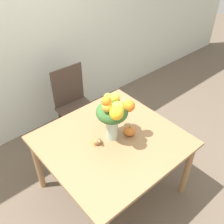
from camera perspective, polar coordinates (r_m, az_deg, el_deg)
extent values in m
plane|color=brown|center=(2.92, -0.06, -16.20)|extent=(12.00, 12.00, 0.00)
cube|color=silver|center=(3.10, -18.40, 17.13)|extent=(8.00, 0.06, 2.70)
cube|color=#9E754C|center=(2.38, -0.07, -6.32)|extent=(1.20, 1.14, 0.03)
cylinder|color=#9E754C|center=(2.73, 16.04, -11.96)|extent=(0.06, 0.06, 0.69)
cylinder|color=#9E754C|center=(2.77, -15.86, -10.90)|extent=(0.06, 0.06, 0.69)
cylinder|color=#9E754C|center=(3.17, 1.30, -1.53)|extent=(0.06, 0.06, 0.69)
cylinder|color=#B2CCBC|center=(2.32, 0.00, -3.34)|extent=(0.11, 0.11, 0.24)
cylinder|color=silver|center=(2.36, 0.00, -4.62)|extent=(0.10, 0.10, 0.09)
cylinder|color=#38662D|center=(2.30, 0.41, -2.42)|extent=(0.01, 0.00, 0.29)
cylinder|color=#38662D|center=(2.31, -0.21, -2.32)|extent=(0.01, 0.01, 0.29)
cylinder|color=#38662D|center=(2.29, -0.54, -2.68)|extent=(0.01, 0.01, 0.29)
cylinder|color=#38662D|center=(2.28, -0.12, -3.00)|extent=(0.01, 0.00, 0.29)
cylinder|color=#38662D|center=(2.28, 0.47, -2.84)|extent=(0.01, 0.01, 0.29)
ellipsoid|color=#38662D|center=(2.20, 0.00, 0.00)|extent=(0.28, 0.28, 0.17)
sphere|color=#AD9E33|center=(2.09, -1.08, 1.13)|extent=(0.09, 0.09, 0.09)
sphere|color=orange|center=(2.06, -1.22, 2.33)|extent=(0.08, 0.08, 0.08)
sphere|color=yellow|center=(2.04, 1.01, -0.24)|extent=(0.11, 0.11, 0.11)
sphere|color=orange|center=(2.20, 3.72, 1.33)|extent=(0.10, 0.10, 0.10)
sphere|color=yellow|center=(2.22, 0.61, 3.17)|extent=(0.08, 0.08, 0.08)
sphere|color=yellow|center=(2.08, 1.24, 0.89)|extent=(0.11, 0.11, 0.11)
sphere|color=#AD9E33|center=(2.27, -0.90, 3.21)|extent=(0.08, 0.08, 0.08)
sphere|color=#AD9E33|center=(2.27, 0.59, 2.50)|extent=(0.09, 0.09, 0.09)
ellipsoid|color=orange|center=(2.40, 3.84, -4.14)|extent=(0.11, 0.11, 0.09)
cylinder|color=brown|center=(2.37, 3.88, -3.33)|extent=(0.01, 0.01, 0.02)
ellipsoid|color=#A87A4C|center=(2.32, -3.23, -6.38)|extent=(0.08, 0.06, 0.06)
cone|color=orange|center=(2.33, -3.56, -6.06)|extent=(0.08, 0.08, 0.06)
sphere|color=#A87A4C|center=(2.28, -2.74, -6.44)|extent=(0.03, 0.03, 0.03)
cube|color=#47382D|center=(3.13, -7.26, 0.23)|extent=(0.44, 0.44, 0.02)
cylinder|color=#47382D|center=(3.11, -7.91, -5.89)|extent=(0.04, 0.04, 0.45)
cylinder|color=#47382D|center=(3.24, -2.79, -3.36)|extent=(0.04, 0.04, 0.45)
cylinder|color=#47382D|center=(3.34, -10.96, -2.60)|extent=(0.04, 0.04, 0.45)
cylinder|color=#47382D|center=(3.46, -6.07, -0.36)|extent=(0.04, 0.04, 0.45)
cube|color=#47382D|center=(3.13, -9.59, 5.67)|extent=(0.40, 0.04, 0.49)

